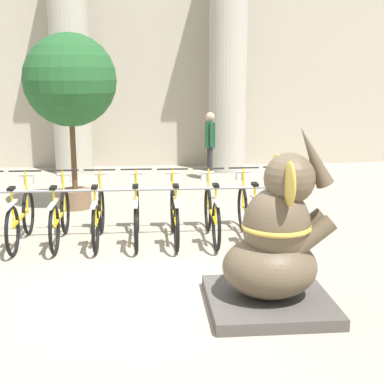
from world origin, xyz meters
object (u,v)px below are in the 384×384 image
(bicycle_7, at_px, (248,211))
(potted_tree, at_px, (70,83))
(bicycle_3, at_px, (99,214))
(bicycle_8, at_px, (284,210))
(bicycle_4, at_px, (137,214))
(bicycle_2, at_px, (60,215))
(bicycle_5, at_px, (174,213))
(person_pedestrian, at_px, (210,140))
(bicycle_1, at_px, (21,216))
(bicycle_6, at_px, (212,212))
(elephant_statue, at_px, (275,247))

(bicycle_7, bearing_deg, potted_tree, 143.43)
(bicycle_3, distance_m, bicycle_8, 2.79)
(bicycle_3, height_order, bicycle_4, same)
(bicycle_4, distance_m, bicycle_8, 2.23)
(bicycle_2, distance_m, bicycle_7, 2.79)
(bicycle_5, xyz_separation_m, bicycle_8, (1.67, 0.06, 0.00))
(bicycle_3, relative_size, person_pedestrian, 1.09)
(bicycle_3, distance_m, bicycle_7, 2.23)
(bicycle_1, xyz_separation_m, bicycle_4, (1.67, 0.01, 0.00))
(bicycle_3, distance_m, bicycle_6, 1.67)
(potted_tree, bearing_deg, bicycle_8, -31.36)
(bicycle_8, xyz_separation_m, person_pedestrian, (-0.59, 4.58, 0.52))
(bicycle_8, relative_size, potted_tree, 0.55)
(bicycle_4, height_order, bicycle_5, same)
(bicycle_5, height_order, bicycle_7, same)
(elephant_statue, bearing_deg, potted_tree, 120.10)
(bicycle_5, height_order, elephant_statue, elephant_statue)
(bicycle_7, relative_size, potted_tree, 0.55)
(person_pedestrian, bearing_deg, bicycle_3, -115.50)
(bicycle_5, distance_m, potted_tree, 3.31)
(person_pedestrian, xyz_separation_m, potted_tree, (-2.80, -2.51, 1.33))
(bicycle_4, height_order, bicycle_8, same)
(person_pedestrian, relative_size, potted_tree, 0.50)
(bicycle_6, bearing_deg, elephant_statue, -81.41)
(bicycle_4, distance_m, bicycle_7, 1.67)
(bicycle_3, distance_m, potted_tree, 2.87)
(bicycle_3, bearing_deg, bicycle_7, -0.08)
(bicycle_3, distance_m, bicycle_4, 0.56)
(bicycle_7, bearing_deg, elephant_statue, -94.39)
(bicycle_6, relative_size, bicycle_7, 1.00)
(bicycle_3, height_order, bicycle_5, same)
(bicycle_6, distance_m, bicycle_8, 1.12)
(bicycle_4, relative_size, bicycle_6, 1.00)
(bicycle_3, bearing_deg, potted_tree, 106.09)
(bicycle_3, xyz_separation_m, elephant_statue, (2.04, -2.47, 0.25))
(elephant_statue, bearing_deg, bicycle_3, 129.61)
(bicycle_5, relative_size, bicycle_7, 1.00)
(bicycle_8, bearing_deg, elephant_statue, -106.63)
(bicycle_5, xyz_separation_m, bicycle_6, (0.56, -0.00, 0.00))
(bicycle_2, relative_size, bicycle_7, 1.00)
(bicycle_3, relative_size, bicycle_4, 1.00)
(bicycle_4, xyz_separation_m, bicycle_5, (0.56, -0.03, 0.00))
(bicycle_3, bearing_deg, bicycle_6, -0.94)
(bicycle_8, xyz_separation_m, potted_tree, (-3.39, 2.07, 1.86))
(bicycle_1, bearing_deg, bicycle_4, 0.25)
(bicycle_1, relative_size, person_pedestrian, 1.09)
(bicycle_1, relative_size, bicycle_2, 1.00)
(bicycle_6, bearing_deg, bicycle_1, 179.53)
(bicycle_1, xyz_separation_m, bicycle_3, (1.11, 0.00, 0.00))
(bicycle_3, xyz_separation_m, bicycle_7, (2.23, -0.00, 0.00))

